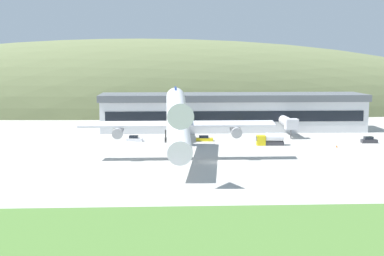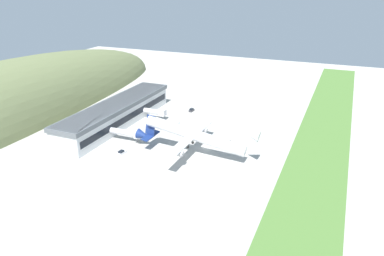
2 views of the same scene
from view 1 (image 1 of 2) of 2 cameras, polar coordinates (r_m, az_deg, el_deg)
ground_plane at (r=111.80m, az=2.59°, el=-3.70°), size 400.62×400.62×0.00m
grass_strip_foreground at (r=68.70m, az=6.13°, el=-10.86°), size 360.55×23.14×0.08m
hill_backdrop at (r=217.26m, az=-5.30°, el=1.68°), size 300.61×54.25×59.02m
terminal_building at (r=161.78m, az=4.35°, el=1.97°), size 79.32×16.03×11.08m
jetway_0 at (r=144.89m, az=-1.22°, el=0.45°), size 3.38×15.51×5.43m
jetway_1 at (r=150.46m, az=10.23°, el=0.59°), size 3.38×12.13×5.43m
cargo_airplane at (r=112.82m, az=-1.59°, el=0.81°), size 41.79×52.92×12.99m
service_car_0 at (r=144.87m, az=18.36°, el=-1.25°), size 4.08×1.90×1.68m
service_car_1 at (r=141.03m, az=-6.17°, el=-1.16°), size 4.32×2.22×1.54m
service_car_2 at (r=140.79m, az=1.33°, el=-1.15°), size 4.58×1.99×1.44m
fuel_truck at (r=135.31m, az=8.36°, el=-1.21°), size 6.93×2.54×3.10m
traffic_cone_0 at (r=135.50m, az=15.18°, el=-1.88°), size 0.52×0.52×0.58m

